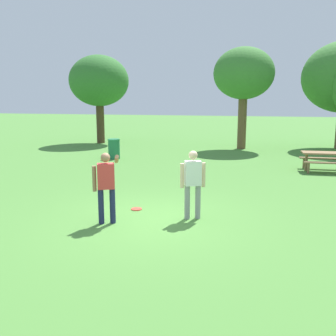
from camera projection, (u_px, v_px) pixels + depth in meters
ground_plane at (149, 219)px, 8.80m from camera, size 120.00×120.00×0.00m
person_thrower at (193, 180)px, 8.70m from camera, size 0.56×0.36×1.64m
person_catcher at (106, 182)px, 8.37m from camera, size 0.56×0.82×1.64m
frisbee at (136, 209)px, 9.60m from camera, size 0.28×0.28×0.03m
picnic_table_near at (324, 157)px, 14.65m from camera, size 1.80×1.54×0.77m
trash_can_beside_table at (114, 149)px, 17.88m from camera, size 0.59×0.59×0.96m
tree_tall_left at (99, 81)px, 23.83m from camera, size 3.82×3.82×5.66m
tree_broad_center at (244, 74)px, 20.93m from camera, size 3.43×3.43×5.76m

